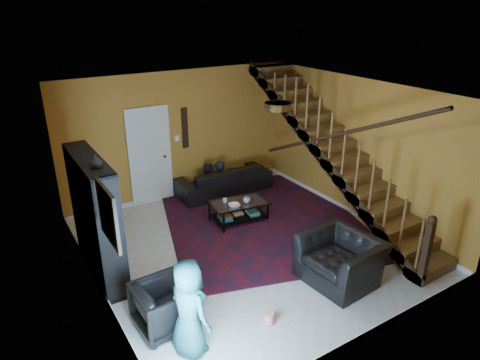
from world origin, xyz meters
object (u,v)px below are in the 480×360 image
(bookshelf, at_px, (97,220))
(armchair_right, at_px, (340,259))
(sofa, at_px, (224,180))
(armchair_left, at_px, (165,306))
(coffee_table, at_px, (239,210))

(bookshelf, distance_m, armchair_right, 3.86)
(bookshelf, xyz_separation_m, armchair_right, (3.12, -2.20, -0.59))
(sofa, distance_m, armchair_left, 4.51)
(bookshelf, height_order, sofa, bookshelf)
(bookshelf, height_order, coffee_table, bookshelf)
(armchair_left, xyz_separation_m, armchair_right, (2.76, -0.45, 0.03))
(armchair_left, xyz_separation_m, coffee_table, (2.46, 2.07, -0.11))
(bookshelf, bearing_deg, sofa, 27.49)
(sofa, xyz_separation_m, coffee_table, (-0.45, -1.38, -0.08))
(sofa, bearing_deg, coffee_table, 72.73)
(sofa, height_order, armchair_left, armchair_left)
(armchair_left, bearing_deg, bookshelf, 9.01)
(sofa, height_order, coffee_table, sofa)
(sofa, bearing_deg, bookshelf, 28.23)
(bookshelf, xyz_separation_m, sofa, (3.27, 1.70, -0.65))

